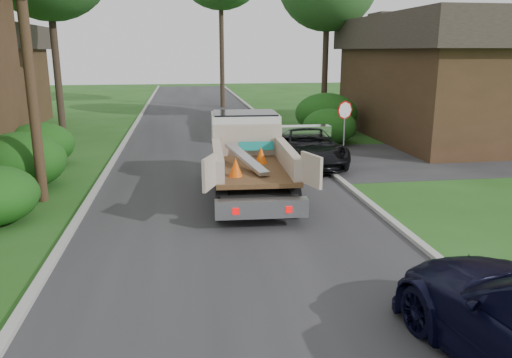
{
  "coord_description": "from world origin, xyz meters",
  "views": [
    {
      "loc": [
        -1.24,
        -10.25,
        4.4
      ],
      "look_at": [
        0.58,
        2.04,
        1.2
      ],
      "focal_mm": 35.0,
      "sensor_mm": 36.0,
      "label": 1
    }
  ],
  "objects": [
    {
      "name": "curb_right",
      "position": [
        4.1,
        10.0,
        0.06
      ],
      "size": [
        0.2,
        90.0,
        0.12
      ],
      "primitive_type": "cube",
      "color": "#9E9E99",
      "rests_on": "ground"
    },
    {
      "name": "road",
      "position": [
        0.0,
        10.0,
        0.0
      ],
      "size": [
        8.0,
        90.0,
        0.02
      ],
      "primitive_type": "cube",
      "color": "#28282B",
      "rests_on": "ground"
    },
    {
      "name": "utility_pole",
      "position": [
        -5.48,
        4.98,
        5.17
      ],
      "size": [
        2.42,
        1.25,
        10.0
      ],
      "color": "#382619",
      "rests_on": "ground"
    },
    {
      "name": "hedge_left_b",
      "position": [
        -6.5,
        6.5,
        0.94
      ],
      "size": [
        2.86,
        2.86,
        1.87
      ],
      "primitive_type": "ellipsoid",
      "color": "#19410F",
      "rests_on": "ground"
    },
    {
      "name": "stop_sign",
      "position": [
        5.2,
        9.0,
        1.78
      ],
      "size": [
        0.71,
        0.32,
        2.48
      ],
      "color": "slate",
      "rests_on": "ground"
    },
    {
      "name": "curb_left",
      "position": [
        -4.1,
        10.0,
        0.06
      ],
      "size": [
        0.2,
        90.0,
        0.12
      ],
      "primitive_type": "cube",
      "color": "#9E9E99",
      "rests_on": "ground"
    },
    {
      "name": "black_pickup",
      "position": [
        3.6,
        8.79,
        0.73
      ],
      "size": [
        2.41,
        5.23,
        1.45
      ],
      "primitive_type": "imported",
      "rotation": [
        0.0,
        0.0,
        -0.0
      ],
      "color": "black",
      "rests_on": "ground"
    },
    {
      "name": "flatbed_truck",
      "position": [
        0.81,
        5.44,
        1.29
      ],
      "size": [
        2.95,
        6.38,
        2.38
      ],
      "rotation": [
        0.0,
        0.0,
        -0.04
      ],
      "color": "black",
      "rests_on": "ground"
    },
    {
      "name": "hedge_right_b",
      "position": [
        6.5,
        16.0,
        1.1
      ],
      "size": [
        3.38,
        3.38,
        2.21
      ],
      "primitive_type": "ellipsoid",
      "color": "#19410F",
      "rests_on": "ground"
    },
    {
      "name": "hedge_left_c",
      "position": [
        -6.8,
        10.0,
        0.85
      ],
      "size": [
        2.6,
        2.6,
        1.7
      ],
      "primitive_type": "ellipsoid",
      "color": "#19410F",
      "rests_on": "ground"
    },
    {
      "name": "side_street",
      "position": [
        12.0,
        9.0,
        0.01
      ],
      "size": [
        16.0,
        7.0,
        0.02
      ],
      "primitive_type": "cube",
      "color": "#28282B",
      "rests_on": "ground"
    },
    {
      "name": "house_right",
      "position": [
        13.0,
        14.0,
        3.16
      ],
      "size": [
        9.72,
        12.96,
        6.2
      ],
      "rotation": [
        0.0,
        0.0,
        1.57
      ],
      "color": "#3B2918",
      "rests_on": "ground"
    },
    {
      "name": "hedge_right_a",
      "position": [
        5.8,
        13.0,
        0.85
      ],
      "size": [
        2.6,
        2.6,
        1.7
      ],
      "primitive_type": "ellipsoid",
      "color": "#19410F",
      "rests_on": "ground"
    },
    {
      "name": "ground",
      "position": [
        0.0,
        0.0,
        0.0
      ],
      "size": [
        120.0,
        120.0,
        0.0
      ],
      "primitive_type": "plane",
      "color": "#1E4A15",
      "rests_on": "ground"
    }
  ]
}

